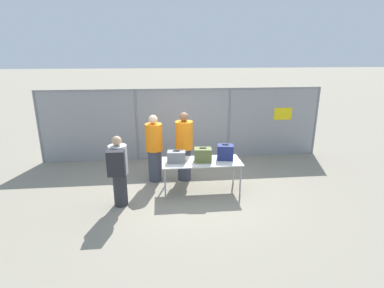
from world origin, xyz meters
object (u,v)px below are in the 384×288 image
Objects in this scene: utility_trailer at (234,132)px; inspection_table at (201,163)px; suitcase_olive at (203,155)px; security_worker_near at (184,146)px; traveler_hooded at (118,169)px; suitcase_navy at (225,152)px; suitcase_grey at (176,157)px; security_worker_far at (154,148)px.

inspection_table is at bearing -114.56° from utility_trailer.
suitcase_olive is 0.88m from security_worker_near.
utility_trailer is at bearing 63.21° from traveler_hooded.
inspection_table is at bearing -173.43° from suitcase_navy.
traveler_hooded is (-1.30, -0.58, -0.03)m from suitcase_grey.
security_worker_far is at bearing -0.50° from security_worker_near.
traveler_hooded reaches higher than inspection_table.
inspection_table is 4.39× the size of suitcase_olive.
traveler_hooded is 2.05m from security_worker_near.
suitcase_olive is 0.10× the size of utility_trailer.
traveler_hooded reaches higher than suitcase_grey.
suitcase_grey is at bearing 177.26° from suitcase_olive.
security_worker_near is at bearing -158.75° from security_worker_far.
suitcase_navy reaches higher than inspection_table.
utility_trailer is (2.14, 3.12, -0.52)m from security_worker_near.
security_worker_near is 0.41× the size of utility_trailer.
traveler_hooded is at bearing -129.54° from utility_trailer.
security_worker_far is at bearing 158.39° from suitcase_navy.
suitcase_navy is at bearing 27.37° from traveler_hooded.
suitcase_grey reaches higher than inspection_table.
traveler_hooded is 1.55m from security_worker_far.
security_worker_far reaches higher than inspection_table.
suitcase_grey is 0.28× the size of traveler_hooded.
suitcase_navy is 1.89m from security_worker_far.
inspection_table is 1.40m from security_worker_far.
inspection_table is 1.18× the size of traveler_hooded.
suitcase_grey is 0.25× the size of security_worker_far.
security_worker_near reaches higher than suitcase_navy.
suitcase_grey is 1.21m from suitcase_navy.
suitcase_navy is 0.24× the size of security_worker_far.
suitcase_grey reaches higher than utility_trailer.
suitcase_olive is 2.02m from traveler_hooded.
security_worker_far is (-1.76, 0.70, -0.04)m from suitcase_navy.
suitcase_navy is at bearing -107.15° from utility_trailer.
suitcase_navy is (0.60, 0.07, 0.24)m from inspection_table.
suitcase_grey is 1.43m from traveler_hooded.
traveler_hooded is at bearing 40.92° from security_worker_near.
security_worker_near is at bearing 115.66° from inspection_table.
suitcase_olive is 1.02× the size of suitcase_navy.
suitcase_olive reaches higher than suitcase_grey.
security_worker_near reaches higher than utility_trailer.
traveler_hooded is 0.90× the size of security_worker_far.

